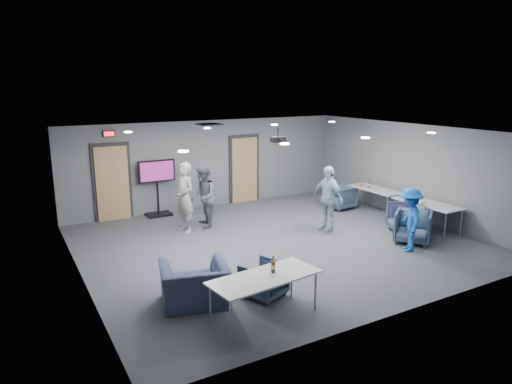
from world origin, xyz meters
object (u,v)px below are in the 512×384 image
table_front_left (265,279)px  bottle_right (369,185)px  person_a (185,198)px  person_b (203,197)px  chair_front_a (263,279)px  table_right_b (427,204)px  projector (278,139)px  chair_right_a (339,197)px  tv_stand (157,184)px  table_right_a (376,190)px  chair_right_c (413,227)px  chair_front_b (194,285)px  bottle_front (273,266)px  person_c (328,198)px  person_d (409,220)px  chair_right_b (407,218)px

table_front_left → bottle_right: (6.05, 4.06, 0.14)m
person_a → person_b: person_a is taller
chair_front_a → table_right_b: bearing=170.5°
bottle_right → projector: 3.71m
chair_right_a → chair_front_a: chair_right_a is taller
table_right_b → tv_stand: bearing=50.4°
table_front_left → person_a: bearing=77.4°
table_right_a → projector: 3.85m
chair_right_a → chair_front_a: size_ratio=1.13×
chair_right_c → chair_front_b: chair_right_c is taller
person_b → projector: projector is taller
person_a → bottle_right: 5.61m
person_b → chair_front_a: person_b is taller
table_right_a → table_right_b: 1.90m
table_right_a → bottle_front: 7.04m
person_a → table_right_a: 5.73m
chair_front_b → bottle_right: 7.54m
person_c → bottle_right: person_c is taller
person_b → person_c: 3.30m
person_c → chair_front_b: 5.17m
person_d → table_right_b: person_d is taller
person_c → table_right_a: bearing=96.6°
chair_right_c → bottle_right: (1.02, 2.64, 0.44)m
person_b → chair_right_b: person_b is taller
chair_right_a → tv_stand: size_ratio=0.48×
chair_right_b → person_a: bearing=-96.9°
person_b → table_front_left: person_b is taller
person_c → tv_stand: person_c is taller
chair_right_c → chair_front_b: (-5.87, -0.42, -0.01)m
person_a → chair_right_c: bearing=41.3°
person_b → bottle_right: 5.08m
person_c → table_right_a: size_ratio=1.01×
chair_right_b → tv_stand: bearing=-109.5°
person_a → person_b: (0.57, 0.13, -0.08)m
person_d → chair_front_b: 5.33m
person_d → table_front_left: (-4.48, -1.06, -0.06)m
chair_right_b → tv_stand: 6.99m
table_right_b → table_right_a: bearing=-0.0°
chair_front_b → tv_stand: bearing=-87.4°
chair_front_b → chair_front_a: bearing=-179.9°
chair_right_b → chair_front_b: size_ratio=0.73×
person_b → table_front_left: (-1.07, -5.05, -0.15)m
chair_right_c → table_front_left: size_ratio=0.44×
chair_right_c → tv_stand: bearing=-175.4°
bottle_right → person_c: bearing=-159.4°
person_c → tv_stand: 4.94m
person_d → chair_right_a: size_ratio=1.87×
chair_right_c → chair_front_b: size_ratio=0.74×
person_d → table_front_left: 4.61m
person_b → bottle_front: person_b is taller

